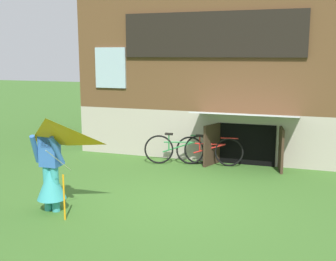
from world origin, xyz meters
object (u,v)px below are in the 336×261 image
object	(u,v)px
person	(51,174)
bicycle_green	(179,149)
bicycle_red	(209,151)
kite	(47,147)

from	to	relation	value
person	bicycle_green	size ratio (longest dim) A/B	0.96
bicycle_red	bicycle_green	bearing A→B (deg)	-178.56
person	kite	world-z (taller)	kite
bicycle_red	kite	bearing A→B (deg)	-115.70
bicycle_red	person	bearing A→B (deg)	-122.99
bicycle_red	bicycle_green	world-z (taller)	bicycle_green
bicycle_green	kite	bearing A→B (deg)	-117.69
person	bicycle_green	xyz separation A→B (m)	(1.20, 3.88, -0.30)
kite	bicycle_red	world-z (taller)	kite
person	kite	size ratio (longest dim) A/B	0.99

